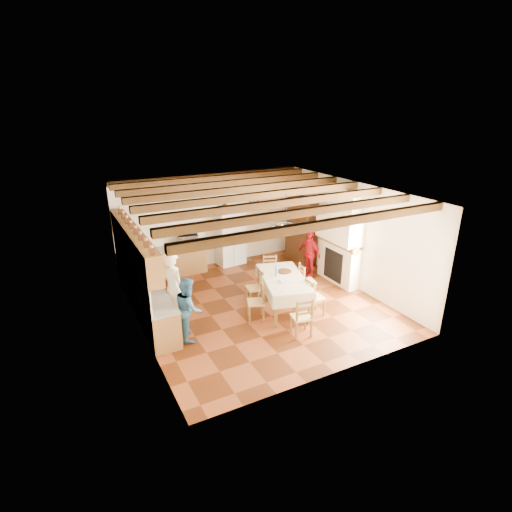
{
  "coord_description": "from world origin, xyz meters",
  "views": [
    {
      "loc": [
        -4.4,
        -8.32,
        4.96
      ],
      "look_at": [
        0.1,
        0.3,
        1.25
      ],
      "focal_mm": 28.0,
      "sensor_mm": 36.0,
      "label": 1
    }
  ],
  "objects": [
    {
      "name": "floor",
      "position": [
        0.0,
        0.0,
        -0.01
      ],
      "size": [
        6.0,
        6.5,
        0.02
      ],
      "primitive_type": "cube",
      "color": "#451D09",
      "rests_on": "ground"
    },
    {
      "name": "countertop_back",
      "position": [
        -1.55,
        2.95,
        0.88
      ],
      "size": [
        2.34,
        0.62,
        0.04
      ],
      "primitive_type": "cube",
      "color": "gray",
      "rests_on": "lower_cabinets_back"
    },
    {
      "name": "dining_table",
      "position": [
        0.48,
        -0.48,
        0.79
      ],
      "size": [
        1.55,
        2.21,
        0.87
      ],
      "rotation": [
        0.0,
        0.0,
        -0.29
      ],
      "color": "white",
      "rests_on": "floor"
    },
    {
      "name": "chair_left_far",
      "position": [
        -0.06,
        0.07,
        0.48
      ],
      "size": [
        0.46,
        0.47,
        0.96
      ],
      "primitive_type": null,
      "rotation": [
        0.0,
        0.0,
        -1.72
      ],
      "color": "brown",
      "rests_on": "floor"
    },
    {
      "name": "backsplash_back",
      "position": [
        -1.55,
        3.23,
        1.2
      ],
      "size": [
        2.3,
        0.03,
        0.6
      ],
      "primitive_type": "cube",
      "color": "beige",
      "rests_on": "ground"
    },
    {
      "name": "ceiling",
      "position": [
        0.0,
        0.0,
        3.01
      ],
      "size": [
        6.0,
        6.5,
        0.02
      ],
      "primitive_type": "cube",
      "color": "silver",
      "rests_on": "ground"
    },
    {
      "name": "wall_picture",
      "position": [
        1.55,
        3.23,
        1.85
      ],
      "size": [
        0.34,
        0.03,
        0.42
      ],
      "primitive_type": "cube",
      "color": "#311F15",
      "rests_on": "ground"
    },
    {
      "name": "fireplace",
      "position": [
        2.72,
        0.2,
        1.4
      ],
      "size": [
        0.56,
        1.6,
        2.8
      ],
      "primitive_type": null,
      "color": "beige",
      "rests_on": "ground"
    },
    {
      "name": "chair_end_far",
      "position": [
        0.79,
        0.73,
        0.48
      ],
      "size": [
        0.54,
        0.53,
        0.96
      ],
      "primitive_type": null,
      "rotation": [
        0.0,
        0.0,
        -0.37
      ],
      "color": "brown",
      "rests_on": "floor"
    },
    {
      "name": "hutch",
      "position": [
        2.75,
        2.12,
        1.08
      ],
      "size": [
        0.59,
        1.23,
        2.17
      ],
      "primitive_type": null,
      "rotation": [
        0.0,
        0.0,
        0.08
      ],
      "color": "#3C250D",
      "rests_on": "floor"
    },
    {
      "name": "chair_end_near",
      "position": [
        0.18,
        -1.77,
        0.48
      ],
      "size": [
        0.49,
        0.47,
        0.96
      ],
      "primitive_type": null,
      "rotation": [
        0.0,
        0.0,
        2.95
      ],
      "color": "brown",
      "rests_on": "floor"
    },
    {
      "name": "microwave",
      "position": [
        -0.87,
        2.95,
        1.06
      ],
      "size": [
        0.66,
        0.52,
        0.33
      ],
      "primitive_type": "imported",
      "rotation": [
        0.0,
        0.0,
        -0.23
      ],
      "color": "silver",
      "rests_on": "countertop_back"
    },
    {
      "name": "lower_cabinets_back",
      "position": [
        -1.55,
        2.95,
        0.43
      ],
      "size": [
        2.3,
        0.6,
        0.86
      ],
      "primitive_type": "cube",
      "color": "brown",
      "rests_on": "ground"
    },
    {
      "name": "fridge_vase",
      "position": [
        0.44,
        3.07,
        1.92
      ],
      "size": [
        0.37,
        0.37,
        0.33
      ],
      "primitive_type": "imported",
      "rotation": [
        0.0,
        0.0,
        0.22
      ],
      "color": "#3C250D",
      "rests_on": "refrigerator"
    },
    {
      "name": "refrigerator",
      "position": [
        0.55,
        3.07,
        0.88
      ],
      "size": [
        0.95,
        0.81,
        1.76
      ],
      "primitive_type": "cube",
      "rotation": [
        0.0,
        0.0,
        0.1
      ],
      "color": "silver",
      "rests_on": "floor"
    },
    {
      "name": "upper_cabinets",
      "position": [
        -2.83,
        1.05,
        1.85
      ],
      "size": [
        0.35,
        4.2,
        0.7
      ],
      "primitive_type": "cube",
      "color": "brown",
      "rests_on": "ground"
    },
    {
      "name": "chair_left_near",
      "position": [
        -0.4,
        -0.65,
        0.48
      ],
      "size": [
        0.52,
        0.53,
        0.96
      ],
      "primitive_type": null,
      "rotation": [
        0.0,
        0.0,
        -1.93
      ],
      "color": "brown",
      "rests_on": "floor"
    },
    {
      "name": "wall_back",
      "position": [
        0.0,
        3.26,
        1.5
      ],
      "size": [
        6.0,
        0.02,
        3.0
      ],
      "primitive_type": "cube",
      "color": "beige",
      "rests_on": "ground"
    },
    {
      "name": "person_man",
      "position": [
        -2.22,
        0.03,
        0.93
      ],
      "size": [
        0.69,
        0.8,
        1.86
      ],
      "primitive_type": "imported",
      "rotation": [
        0.0,
        0.0,
        2.0
      ],
      "color": "white",
      "rests_on": "floor"
    },
    {
      "name": "wall_left",
      "position": [
        -3.01,
        0.0,
        1.5
      ],
      "size": [
        0.02,
        6.5,
        3.0
      ],
      "primitive_type": "cube",
      "color": "beige",
      "rests_on": "ground"
    },
    {
      "name": "wall_right",
      "position": [
        3.01,
        0.0,
        1.5
      ],
      "size": [
        0.02,
        6.5,
        3.0
      ],
      "primitive_type": "cube",
      "color": "beige",
      "rests_on": "ground"
    },
    {
      "name": "chair_right_near",
      "position": [
        1.03,
        -1.1,
        0.48
      ],
      "size": [
        0.42,
        0.44,
        0.96
      ],
      "primitive_type": null,
      "rotation": [
        0.0,
        0.0,
        1.51
      ],
      "color": "brown",
      "rests_on": "floor"
    },
    {
      "name": "wall_front",
      "position": [
        0.0,
        -3.26,
        1.5
      ],
      "size": [
        6.0,
        0.02,
        3.0
      ],
      "primitive_type": "cube",
      "color": "beige",
      "rests_on": "ground"
    },
    {
      "name": "person_woman_red",
      "position": [
        2.26,
        0.96,
        0.73
      ],
      "size": [
        0.51,
        0.9,
        1.45
      ],
      "primitive_type": "imported",
      "rotation": [
        0.0,
        0.0,
        -1.38
      ],
      "color": "red",
      "rests_on": "floor"
    },
    {
      "name": "chandelier",
      "position": [
        0.48,
        -0.48,
        2.25
      ],
      "size": [
        0.47,
        0.47,
        0.03
      ],
      "primitive_type": "torus",
      "color": "black",
      "rests_on": "ground"
    },
    {
      "name": "chair_right_far",
      "position": [
        1.4,
        -0.21,
        0.48
      ],
      "size": [
        0.48,
        0.49,
        0.96
      ],
      "primitive_type": null,
      "rotation": [
        0.0,
        0.0,
        1.37
      ],
      "color": "brown",
      "rests_on": "floor"
    },
    {
      "name": "countertop_left",
      "position": [
        -2.7,
        1.05,
        0.88
      ],
      "size": [
        0.62,
        4.3,
        0.04
      ],
      "primitive_type": "cube",
      "color": "gray",
      "rests_on": "lower_cabinets_left"
    },
    {
      "name": "person_woman_blue",
      "position": [
        -2.1,
        -0.67,
        0.73
      ],
      "size": [
        0.68,
        0.8,
        1.45
      ],
      "primitive_type": "imported",
      "rotation": [
        0.0,
        0.0,
        1.38
      ],
      "color": "#30618D",
      "rests_on": "floor"
    },
    {
      "name": "ceiling_beams",
      "position": [
        0.0,
        0.0,
        2.91
      ],
      "size": [
        6.0,
        6.3,
        0.16
      ],
      "primitive_type": null,
      "color": "#3C250C",
      "rests_on": "ground"
    },
    {
      "name": "lower_cabinets_left",
      "position": [
        -2.7,
        1.05,
        0.43
      ],
      "size": [
        0.6,
        4.3,
        0.86
      ],
      "primitive_type": "cube",
      "color": "brown",
      "rests_on": "ground"
    },
    {
      "name": "backsplash_left",
      "position": [
        -2.98,
        1.05,
        1.2
      ],
      "size": [
        0.03,
        4.3,
        0.6
      ],
      "primitive_type": "cube",
      "color": "beige",
      "rests_on": "ground"
    }
  ]
}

